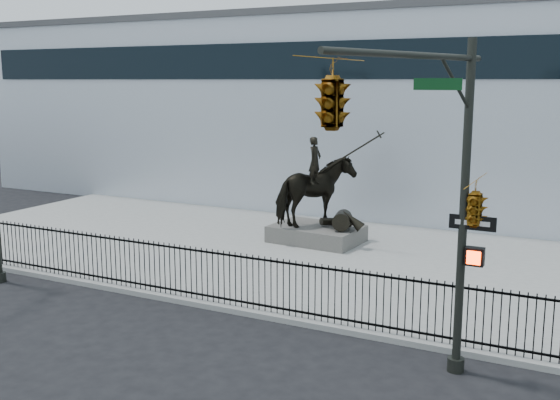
% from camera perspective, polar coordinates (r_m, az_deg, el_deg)
% --- Properties ---
extents(ground, '(120.00, 120.00, 0.00)m').
position_cam_1_polar(ground, '(17.51, -8.51, -10.35)').
color(ground, black).
rests_on(ground, ground).
extents(plaza, '(30.00, 12.00, 0.15)m').
position_cam_1_polar(plaza, '(23.25, 1.54, -4.80)').
color(plaza, gray).
rests_on(plaza, ground).
extents(building, '(44.00, 14.00, 9.00)m').
position_cam_1_polar(building, '(34.68, 10.91, 7.46)').
color(building, silver).
rests_on(building, ground).
extents(picket_fence, '(22.10, 0.10, 1.50)m').
position_cam_1_polar(picket_fence, '(18.20, -6.30, -6.49)').
color(picket_fence, black).
rests_on(picket_fence, plaza).
extents(statue_plinth, '(3.40, 2.47, 0.61)m').
position_cam_1_polar(statue_plinth, '(24.76, 3.20, -2.96)').
color(statue_plinth, '#514E4A').
rests_on(statue_plinth, plaza).
extents(equestrian_statue, '(4.15, 2.72, 3.53)m').
position_cam_1_polar(equestrian_statue, '(24.41, 3.37, 0.63)').
color(equestrian_statue, black).
rests_on(equestrian_statue, statue_plinth).
extents(traffic_signal_right, '(2.17, 6.86, 7.00)m').
position_cam_1_polar(traffic_signal_right, '(11.78, 11.33, 3.75)').
color(traffic_signal_right, black).
rests_on(traffic_signal_right, ground).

